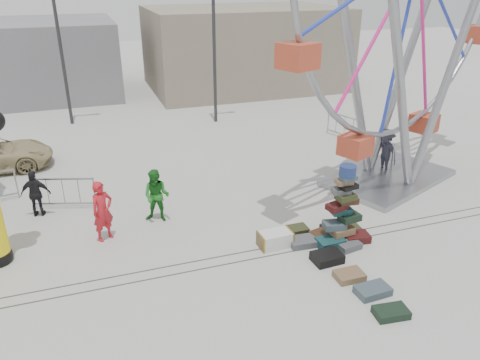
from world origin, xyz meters
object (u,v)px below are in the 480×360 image
object	(u,v)px
lamp_post_right	(216,30)
barricade_wheel_front	(392,167)
pedestrian_grey	(385,152)
barricade_wheel_back	(344,127)
pedestrian_black	(36,194)
pedestrian_red	(103,211)
suitcase_tower	(341,220)
steamer_trunk	(275,239)
barricade_dummy_c	(64,193)
pedestrian_green	(157,196)
lamp_post_left	(60,31)

from	to	relation	value
lamp_post_right	barricade_wheel_front	bearing A→B (deg)	-67.02
barricade_wheel_front	pedestrian_grey	distance (m)	0.74
barricade_wheel_back	pedestrian_black	world-z (taller)	pedestrian_black
barricade_wheel_front	pedestrian_red	world-z (taller)	pedestrian_red
barricade_wheel_back	pedestrian_black	size ratio (longest dim) A/B	1.32
suitcase_tower	barricade_wheel_back	bearing A→B (deg)	58.37
steamer_trunk	barricade_dummy_c	size ratio (longest dim) A/B	0.47
steamer_trunk	barricade_wheel_back	size ratio (longest dim) A/B	0.47
pedestrian_green	lamp_post_right	bearing A→B (deg)	90.65
lamp_post_left	pedestrian_green	distance (m)	12.21
pedestrian_grey	suitcase_tower	bearing A→B (deg)	-58.02
lamp_post_right	barricade_dummy_c	world-z (taller)	lamp_post_right
lamp_post_left	barricade_wheel_back	xyz separation A→B (m)	(11.72, -6.51, -3.93)
barricade_dummy_c	pedestrian_grey	bearing A→B (deg)	13.23
lamp_post_left	lamp_post_right	bearing A→B (deg)	-15.95
suitcase_tower	barricade_dummy_c	size ratio (longest dim) A/B	1.17
pedestrian_green	barricade_dummy_c	bearing A→B (deg)	174.18
barricade_wheel_back	pedestrian_red	distance (m)	12.36
lamp_post_left	pedestrian_grey	distance (m)	15.68
barricade_wheel_front	pedestrian_black	xyz separation A→B (m)	(-12.12, 1.34, 0.21)
barricade_dummy_c	pedestrian_grey	xyz separation A→B (m)	(11.45, -0.91, 0.33)
barricade_dummy_c	pedestrian_green	bearing A→B (deg)	-15.23
pedestrian_green	lamp_post_left	bearing A→B (deg)	128.55
lamp_post_left	pedestrian_green	size ratio (longest dim) A/B	4.76
suitcase_tower	barricade_dummy_c	bearing A→B (deg)	147.49
steamer_trunk	barricade_wheel_front	world-z (taller)	barricade_wheel_front
pedestrian_black	pedestrian_grey	distance (m)	12.25
pedestrian_red	pedestrian_green	bearing A→B (deg)	-9.32
lamp_post_right	barricade_wheel_back	bearing A→B (deg)	-43.68
pedestrian_red	pedestrian_black	xyz separation A→B (m)	(-1.88, 2.13, -0.13)
lamp_post_left	pedestrian_black	distance (m)	10.63
steamer_trunk	barricade_wheel_front	size ratio (longest dim) A/B	0.47
lamp_post_left	pedestrian_black	size ratio (longest dim) A/B	5.26
barricade_dummy_c	pedestrian_green	distance (m)	3.26
lamp_post_left	pedestrian_green	bearing A→B (deg)	-78.65
pedestrian_grey	pedestrian_black	bearing A→B (deg)	-104.28
steamer_trunk	pedestrian_grey	size ratio (longest dim) A/B	0.53
barricade_wheel_back	lamp_post_left	bearing A→B (deg)	-137.33
suitcase_tower	barricade_wheel_back	distance (m)	9.11
steamer_trunk	pedestrian_black	bearing A→B (deg)	144.87
suitcase_tower	pedestrian_red	xyz separation A→B (m)	(-6.35, 2.29, 0.24)
suitcase_tower	pedestrian_grey	world-z (taller)	suitcase_tower
barricade_dummy_c	pedestrian_black	bearing A→B (deg)	-146.28
pedestrian_green	suitcase_tower	bearing A→B (deg)	-4.20
pedestrian_green	pedestrian_black	world-z (taller)	pedestrian_green
lamp_post_left	steamer_trunk	size ratio (longest dim) A/B	8.58
barricade_wheel_front	pedestrian_red	bearing A→B (deg)	130.96
steamer_trunk	barricade_wheel_front	distance (m)	6.41
suitcase_tower	steamer_trunk	bearing A→B (deg)	169.61
lamp_post_left	barricade_wheel_front	world-z (taller)	lamp_post_left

